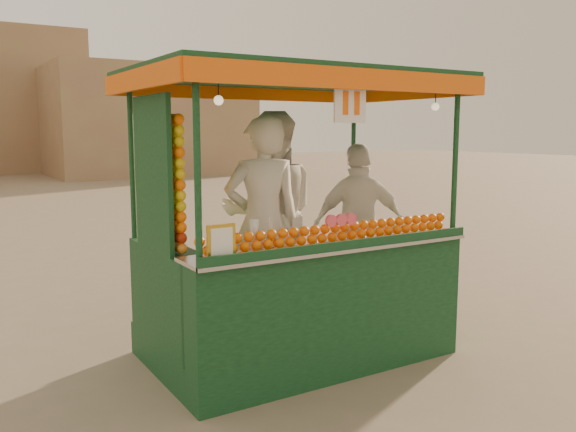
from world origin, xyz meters
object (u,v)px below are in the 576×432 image
vendor_middle (271,214)px  vendor_right (359,226)px  juice_cart (294,269)px  vendor_left (263,223)px

vendor_middle → vendor_right: size_ratio=1.18×
juice_cart → vendor_left: (-0.22, 0.17, 0.41)m
juice_cart → vendor_middle: size_ratio=1.46×
vendor_right → vendor_middle: bearing=4.8°
vendor_left → vendor_right: bearing=-162.6°
vendor_left → vendor_middle: size_ratio=0.98×
juice_cart → vendor_right: juice_cart is taller
vendor_left → vendor_middle: (0.25, 0.30, 0.02)m
juice_cart → vendor_middle: 0.64m
vendor_right → vendor_left: bearing=23.0°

